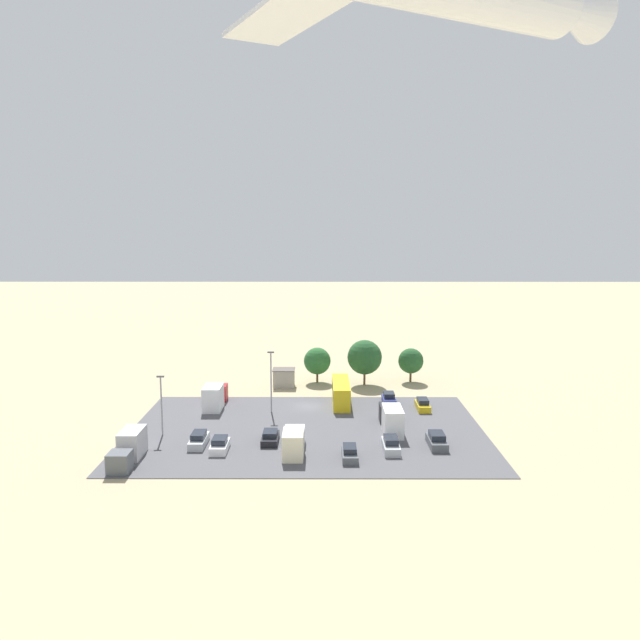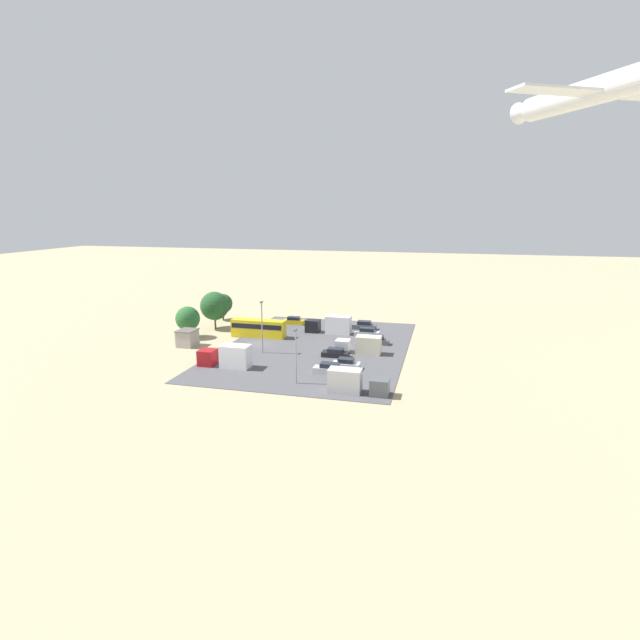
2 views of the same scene
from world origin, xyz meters
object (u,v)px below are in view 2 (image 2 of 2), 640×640
at_px(bus, 259,328).
at_px(parked_car_5, 330,369).
at_px(parked_truck_2, 355,382).
at_px(parked_car_0, 367,333).
at_px(parked_car_3, 346,364).
at_px(parked_car_4, 294,321).
at_px(parked_truck_0, 361,345).
at_px(airplane, 595,91).
at_px(parked_car_2, 377,341).
at_px(parked_truck_1, 331,325).
at_px(shed_building, 187,338).
at_px(parked_car_7, 273,325).
at_px(parked_truck_3, 228,357).
at_px(parked_car_6, 335,353).
at_px(parked_car_1, 364,326).

distance_m(bus, parked_car_5, 25.00).
bearing_deg(parked_truck_2, bus, -136.93).
distance_m(parked_car_0, parked_car_3, 19.93).
distance_m(parked_car_4, parked_truck_0, 24.63).
relative_size(parked_car_4, airplane, 0.13).
distance_m(parked_car_2, parked_car_3, 15.23).
xyz_separation_m(parked_car_4, parked_truck_1, (5.49, 9.26, 0.91)).
height_order(shed_building, parked_truck_2, parked_truck_2).
xyz_separation_m(shed_building, parked_car_3, (5.71, 29.43, -0.73)).
xyz_separation_m(parked_car_2, airplane, (0.29, 30.68, 39.35)).
xyz_separation_m(parked_car_7, parked_truck_3, (25.31, 1.86, 0.88)).
relative_size(parked_car_2, parked_car_5, 0.91).
bearing_deg(parked_truck_1, parked_truck_0, -146.73).
distance_m(parked_car_4, parked_car_6, 24.66).
bearing_deg(shed_building, parked_truck_0, 95.55).
height_order(parked_car_3, parked_car_7, parked_car_7).
bearing_deg(parked_car_5, parked_car_0, 175.43).
bearing_deg(bus, parked_car_3, 53.21).
bearing_deg(parked_car_6, parked_car_2, -29.89).
relative_size(parked_car_6, parked_truck_1, 0.49).
height_order(parked_car_2, parked_truck_3, parked_truck_3).
xyz_separation_m(parked_car_5, parked_truck_1, (-23.58, -5.29, 0.91)).
height_order(parked_car_4, airplane, airplane).
bearing_deg(parked_car_0, parked_car_3, 0.15).
bearing_deg(parked_truck_0, parked_truck_3, 123.62).
xyz_separation_m(parked_car_4, parked_truck_2, (35.87, 19.50, 0.76)).
relative_size(shed_building, parked_car_2, 0.83).
relative_size(bus, parked_truck_1, 1.16).
distance_m(shed_building, parked_car_3, 29.99).
relative_size(parked_car_3, parked_truck_0, 0.55).
distance_m(parked_car_2, parked_car_5, 18.37).
height_order(parked_car_0, parked_car_3, parked_car_0).
relative_size(parked_car_3, parked_car_4, 0.96).
xyz_separation_m(parked_car_1, parked_truck_2, (35.16, 4.58, 0.73)).
xyz_separation_m(parked_car_6, parked_truck_0, (-3.01, 3.69, 0.77)).
relative_size(bus, parked_car_1, 2.18).
height_order(parked_car_7, parked_truck_1, parked_truck_1).
distance_m(parked_car_3, parked_car_5, 3.38).
relative_size(parked_car_1, parked_car_6, 1.07).
height_order(parked_car_4, parked_truck_2, parked_truck_2).
height_order(parked_car_5, parked_car_6, parked_car_5).
xyz_separation_m(parked_car_2, parked_car_3, (15.03, -2.49, 0.04)).
bearing_deg(parked_car_6, shed_building, 89.83).
xyz_separation_m(shed_building, parked_car_1, (-19.83, 27.92, -0.70)).
relative_size(parked_truck_3, airplane, 0.25).
bearing_deg(parked_car_5, parked_truck_2, 36.03).
bearing_deg(parked_car_1, parked_car_0, -165.50).
bearing_deg(parked_truck_3, parked_car_7, 4.20).
distance_m(bus, parked_car_2, 22.19).
xyz_separation_m(bus, parked_truck_0, (6.06, 20.45, -0.38)).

